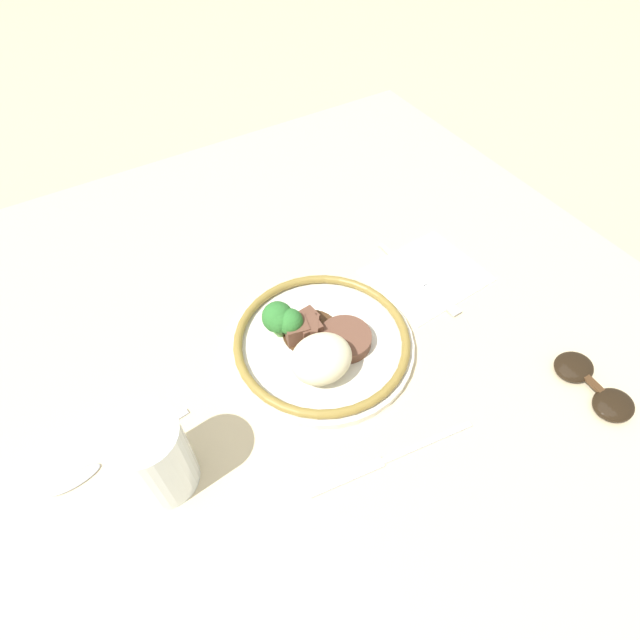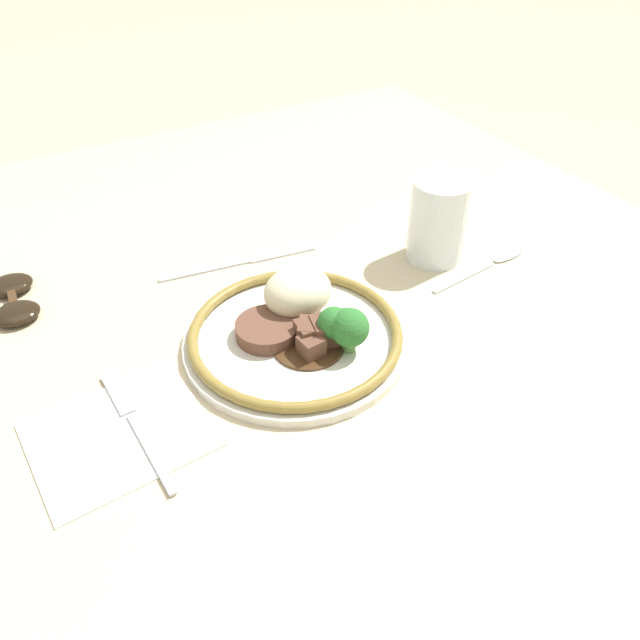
% 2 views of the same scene
% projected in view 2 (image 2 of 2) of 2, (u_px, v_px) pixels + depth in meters
% --- Properties ---
extents(ground_plane, '(8.00, 8.00, 0.00)m').
position_uv_depth(ground_plane, '(304.00, 327.00, 0.77)').
color(ground_plane, tan).
extents(dining_table, '(1.12, 1.21, 0.03)m').
position_uv_depth(dining_table, '(304.00, 318.00, 0.76)').
color(dining_table, beige).
rests_on(dining_table, ground).
extents(napkin, '(0.17, 0.15, 0.00)m').
position_uv_depth(napkin, '(120.00, 435.00, 0.60)').
color(napkin, white).
rests_on(napkin, dining_table).
extents(plate, '(0.25, 0.25, 0.07)m').
position_uv_depth(plate, '(300.00, 329.00, 0.69)').
color(plate, silver).
rests_on(plate, dining_table).
extents(juice_glass, '(0.08, 0.08, 0.11)m').
position_uv_depth(juice_glass, '(438.00, 223.00, 0.81)').
color(juice_glass, '#F4AD19').
rests_on(juice_glass, dining_table).
extents(fork, '(0.02, 0.18, 0.00)m').
position_uv_depth(fork, '(131.00, 417.00, 0.61)').
color(fork, '#ADADB2').
rests_on(fork, napkin).
extents(knife, '(0.21, 0.04, 0.00)m').
position_uv_depth(knife, '(245.00, 262.00, 0.83)').
color(knife, '#ADADB2').
rests_on(knife, dining_table).
extents(spoon, '(0.17, 0.03, 0.01)m').
position_uv_depth(spoon, '(498.00, 260.00, 0.83)').
color(spoon, '#ADADB2').
rests_on(spoon, dining_table).
extents(sunglasses, '(0.06, 0.11, 0.02)m').
position_uv_depth(sunglasses, '(13.00, 299.00, 0.75)').
color(sunglasses, black).
rests_on(sunglasses, dining_table).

